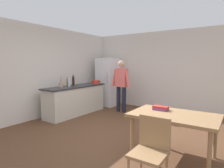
# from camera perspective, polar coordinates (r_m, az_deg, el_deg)

# --- Properties ---
(ground_plane) EXTENTS (14.00, 14.00, 0.00)m
(ground_plane) POSITION_cam_1_polar(r_m,az_deg,el_deg) (4.45, 0.67, -14.85)
(ground_plane) COLOR brown
(wall_back) EXTENTS (6.40, 0.12, 2.70)m
(wall_back) POSITION_cam_1_polar(r_m,az_deg,el_deg) (6.87, 14.70, 3.86)
(wall_back) COLOR silver
(wall_back) RESTS_ON ground_plane
(wall_left) EXTENTS (0.12, 5.60, 2.70)m
(wall_left) POSITION_cam_1_polar(r_m,az_deg,el_deg) (6.12, -18.96, 3.49)
(wall_left) COLOR silver
(wall_left) RESTS_ON ground_plane
(kitchen_counter) EXTENTS (0.64, 2.20, 0.90)m
(kitchen_counter) POSITION_cam_1_polar(r_m,az_deg,el_deg) (6.16, -10.81, -4.69)
(kitchen_counter) COLOR beige
(kitchen_counter) RESTS_ON ground_plane
(refrigerator) EXTENTS (0.70, 0.67, 1.80)m
(refrigerator) POSITION_cam_1_polar(r_m,az_deg,el_deg) (7.25, -1.34, 0.60)
(refrigerator) COLOR white
(refrigerator) RESTS_ON ground_plane
(person) EXTENTS (0.70, 0.22, 1.70)m
(person) POSITION_cam_1_polar(r_m,az_deg,el_deg) (6.26, 2.79, 0.45)
(person) COLOR #1E1E2D
(person) RESTS_ON ground_plane
(dining_table) EXTENTS (1.40, 0.90, 0.75)m
(dining_table) POSITION_cam_1_polar(r_m,az_deg,el_deg) (3.42, 17.97, -9.80)
(dining_table) COLOR #9E754C
(dining_table) RESTS_ON ground_plane
(chair) EXTENTS (0.42, 0.42, 0.91)m
(chair) POSITION_cam_1_polar(r_m,az_deg,el_deg) (2.60, 11.53, -18.04)
(chair) COLOR #9E754C
(chair) RESTS_ON ground_plane
(cooking_pot) EXTENTS (0.40, 0.28, 0.12)m
(cooking_pot) POSITION_cam_1_polar(r_m,az_deg,el_deg) (6.69, -4.89, 0.64)
(cooking_pot) COLOR red
(cooking_pot) RESTS_ON kitchen_counter
(utensil_jar) EXTENTS (0.11, 0.11, 0.32)m
(utensil_jar) POSITION_cam_1_polar(r_m,az_deg,el_deg) (5.82, -15.08, -0.17)
(utensil_jar) COLOR tan
(utensil_jar) RESTS_ON kitchen_counter
(bottle_oil_amber) EXTENTS (0.06, 0.06, 0.28)m
(bottle_oil_amber) POSITION_cam_1_polar(r_m,az_deg,el_deg) (6.10, -13.08, 0.50)
(bottle_oil_amber) COLOR #996619
(bottle_oil_amber) RESTS_ON kitchen_counter
(bottle_wine_dark) EXTENTS (0.08, 0.08, 0.34)m
(bottle_wine_dark) POSITION_cam_1_polar(r_m,az_deg,el_deg) (6.26, -11.50, 0.95)
(bottle_wine_dark) COLOR black
(bottle_wine_dark) RESTS_ON kitchen_counter
(bottle_water_clear) EXTENTS (0.07, 0.07, 0.30)m
(bottle_water_clear) POSITION_cam_1_polar(r_m,az_deg,el_deg) (5.96, -12.74, 0.48)
(bottle_water_clear) COLOR silver
(bottle_water_clear) RESTS_ON kitchen_counter
(book_stack) EXTENTS (0.27, 0.19, 0.07)m
(book_stack) POSITION_cam_1_polar(r_m,az_deg,el_deg) (3.62, 14.33, -6.99)
(book_stack) COLOR #753D7F
(book_stack) RESTS_ON dining_table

